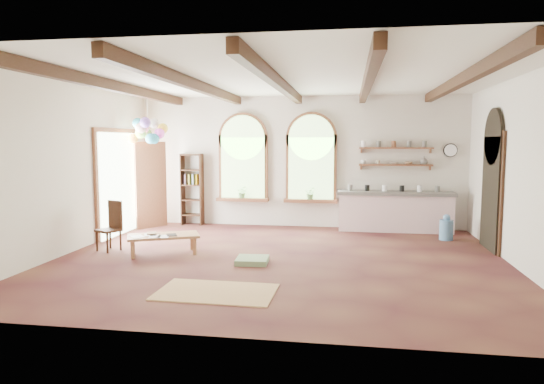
% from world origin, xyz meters
% --- Properties ---
extents(floor, '(8.00, 8.00, 0.00)m').
position_xyz_m(floor, '(0.00, 0.00, 0.00)').
color(floor, brown).
rests_on(floor, ground).
extents(ceiling_beams, '(6.20, 6.80, 0.18)m').
position_xyz_m(ceiling_beams, '(0.00, 0.00, 3.10)').
color(ceiling_beams, '#3E2513').
rests_on(ceiling_beams, ceiling).
extents(window_left, '(1.30, 0.28, 2.20)m').
position_xyz_m(window_left, '(-1.40, 3.43, 1.63)').
color(window_left, brown).
rests_on(window_left, floor).
extents(window_right, '(1.30, 0.28, 2.20)m').
position_xyz_m(window_right, '(0.30, 3.43, 1.63)').
color(window_right, brown).
rests_on(window_right, floor).
extents(left_doorway, '(0.10, 1.90, 2.50)m').
position_xyz_m(left_doorway, '(-3.95, 1.80, 1.15)').
color(left_doorway, brown).
rests_on(left_doorway, floor).
extents(right_doorway, '(0.10, 1.30, 2.40)m').
position_xyz_m(right_doorway, '(3.95, 1.50, 1.10)').
color(right_doorway, black).
rests_on(right_doorway, floor).
extents(kitchen_counter, '(2.68, 0.62, 0.94)m').
position_xyz_m(kitchen_counter, '(2.30, 3.20, 0.48)').
color(kitchen_counter, beige).
rests_on(kitchen_counter, floor).
extents(wall_shelf_lower, '(1.70, 0.24, 0.04)m').
position_xyz_m(wall_shelf_lower, '(2.30, 3.38, 1.55)').
color(wall_shelf_lower, brown).
rests_on(wall_shelf_lower, wall_back).
extents(wall_shelf_upper, '(1.70, 0.24, 0.04)m').
position_xyz_m(wall_shelf_upper, '(2.30, 3.38, 1.95)').
color(wall_shelf_upper, brown).
rests_on(wall_shelf_upper, wall_back).
extents(wall_clock, '(0.32, 0.04, 0.32)m').
position_xyz_m(wall_clock, '(3.55, 3.45, 1.90)').
color(wall_clock, black).
rests_on(wall_clock, wall_back).
extents(bookshelf, '(0.53, 0.32, 1.80)m').
position_xyz_m(bookshelf, '(-2.70, 3.32, 0.90)').
color(bookshelf, '#3E2513').
rests_on(bookshelf, floor).
extents(coffee_table, '(1.43, 1.09, 0.37)m').
position_xyz_m(coffee_table, '(-2.20, 0.09, 0.33)').
color(coffee_table, tan).
rests_on(coffee_table, floor).
extents(side_chair, '(0.50, 0.50, 0.96)m').
position_xyz_m(side_chair, '(-3.35, 0.22, 0.28)').
color(side_chair, '#3E2513').
rests_on(side_chair, floor).
extents(floor_mat, '(1.66, 1.05, 0.02)m').
position_xyz_m(floor_mat, '(-0.60, -2.00, 0.01)').
color(floor_mat, tan).
rests_on(floor_mat, floor).
extents(floor_cushion, '(0.58, 0.58, 0.09)m').
position_xyz_m(floor_cushion, '(-0.42, -0.30, 0.05)').
color(floor_cushion, gray).
rests_on(floor_cushion, floor).
extents(water_jug_a, '(0.29, 0.29, 0.55)m').
position_xyz_m(water_jug_a, '(3.10, 3.20, 0.24)').
color(water_jug_a, '#578BBC').
rests_on(water_jug_a, floor).
extents(water_jug_b, '(0.29, 0.29, 0.56)m').
position_xyz_m(water_jug_b, '(3.30, 2.30, 0.24)').
color(water_jug_b, '#578BBC').
rests_on(water_jug_b, floor).
extents(balloon_cluster, '(0.85, 0.88, 1.15)m').
position_xyz_m(balloon_cluster, '(-3.41, 2.30, 2.34)').
color(balloon_cluster, white).
rests_on(balloon_cluster, floor).
extents(table_book, '(0.26, 0.30, 0.02)m').
position_xyz_m(table_book, '(-2.53, 0.10, 0.38)').
color(table_book, olive).
rests_on(table_book, coffee_table).
extents(tablet, '(0.27, 0.31, 0.01)m').
position_xyz_m(tablet, '(-2.03, 0.07, 0.38)').
color(tablet, black).
rests_on(tablet, coffee_table).
extents(potted_plant_left, '(0.27, 0.23, 0.30)m').
position_xyz_m(potted_plant_left, '(-1.40, 3.32, 0.85)').
color(potted_plant_left, '#598C4C').
rests_on(potted_plant_left, window_left).
extents(potted_plant_right, '(0.27, 0.23, 0.30)m').
position_xyz_m(potted_plant_right, '(0.30, 3.32, 0.85)').
color(potted_plant_right, '#598C4C').
rests_on(potted_plant_right, window_right).
extents(shelf_cup_a, '(0.12, 0.10, 0.10)m').
position_xyz_m(shelf_cup_a, '(1.55, 3.38, 1.62)').
color(shelf_cup_a, white).
rests_on(shelf_cup_a, wall_shelf_lower).
extents(shelf_cup_b, '(0.10, 0.10, 0.09)m').
position_xyz_m(shelf_cup_b, '(1.90, 3.38, 1.62)').
color(shelf_cup_b, beige).
rests_on(shelf_cup_b, wall_shelf_lower).
extents(shelf_bowl_a, '(0.22, 0.22, 0.05)m').
position_xyz_m(shelf_bowl_a, '(2.25, 3.38, 1.60)').
color(shelf_bowl_a, beige).
rests_on(shelf_bowl_a, wall_shelf_lower).
extents(shelf_bowl_b, '(0.20, 0.20, 0.06)m').
position_xyz_m(shelf_bowl_b, '(2.60, 3.38, 1.60)').
color(shelf_bowl_b, '#8C664C').
rests_on(shelf_bowl_b, wall_shelf_lower).
extents(shelf_vase, '(0.18, 0.18, 0.19)m').
position_xyz_m(shelf_vase, '(2.95, 3.38, 1.67)').
color(shelf_vase, slate).
rests_on(shelf_vase, wall_shelf_lower).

